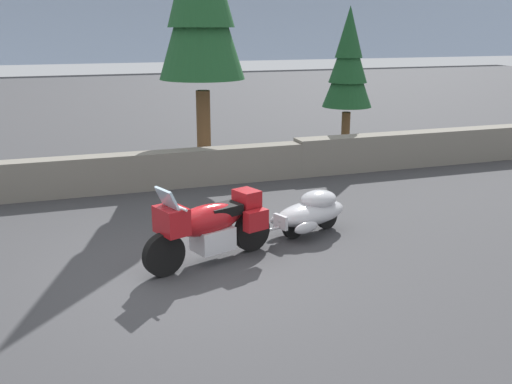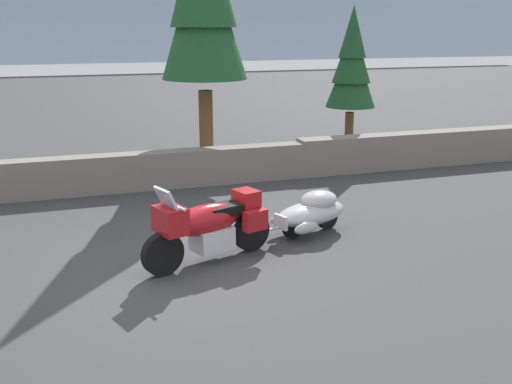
{
  "view_description": "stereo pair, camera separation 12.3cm",
  "coord_description": "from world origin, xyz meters",
  "views": [
    {
      "loc": [
        -1.61,
        -8.08,
        3.56
      ],
      "look_at": [
        1.55,
        1.06,
        0.85
      ],
      "focal_mm": 41.32,
      "sensor_mm": 36.0,
      "label": 1
    },
    {
      "loc": [
        -1.49,
        -8.12,
        3.56
      ],
      "look_at": [
        1.55,
        1.06,
        0.85
      ],
      "focal_mm": 41.32,
      "sensor_mm": 36.0,
      "label": 2
    }
  ],
  "objects": [
    {
      "name": "stone_guard_wall",
      "position": [
        0.13,
        5.01,
        0.44
      ],
      "size": [
        24.0,
        0.56,
        0.91
      ],
      "color": "slate",
      "rests_on": "ground"
    },
    {
      "name": "ground_plane",
      "position": [
        0.0,
        0.0,
        0.0
      ],
      "size": [
        80.0,
        80.0,
        0.0
      ],
      "primitive_type": "plane",
      "color": "#38383A"
    },
    {
      "name": "pine_tree_secondary",
      "position": [
        6.41,
        7.12,
        2.6
      ],
      "size": [
        1.42,
        1.42,
        4.16
      ],
      "color": "brown",
      "rests_on": "ground"
    },
    {
      "name": "car_shaped_trailer",
      "position": [
        2.58,
        1.03,
        0.41
      ],
      "size": [
        2.2,
        1.16,
        0.76
      ],
      "color": "black",
      "rests_on": "ground"
    },
    {
      "name": "touring_motorcycle",
      "position": [
        0.53,
        0.3,
        0.62
      ],
      "size": [
        2.22,
        1.2,
        1.33
      ],
      "color": "black",
      "rests_on": "ground"
    }
  ]
}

